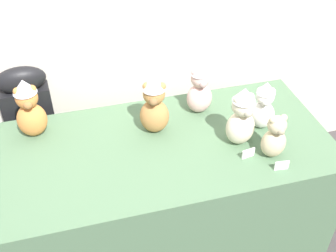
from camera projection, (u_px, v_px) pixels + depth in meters
display_table at (168, 193)px, 2.40m from camera, size 1.70×0.83×0.75m
instrument_case at (35, 137)px, 2.58m from camera, size 0.29×0.14×1.00m
teddy_bear_caramel at (154, 105)px, 2.15m from camera, size 0.18×0.17×0.34m
teddy_bear_cream at (242, 117)px, 2.08m from camera, size 0.16×0.14×0.33m
teddy_bear_sand at (275, 137)px, 2.03m from camera, size 0.13×0.11×0.24m
teddy_bear_blush at (200, 88)px, 2.29m from camera, size 0.14×0.13×0.31m
teddy_bear_snow at (264, 106)px, 2.19m from camera, size 0.16×0.15×0.28m
teddy_bear_ginger at (29, 109)px, 2.13m from camera, size 0.16×0.14×0.34m
name_card_front_left at (282, 166)px, 2.01m from camera, size 0.07×0.02×0.05m
name_card_front_middle at (248, 153)px, 2.07m from camera, size 0.07×0.02×0.05m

